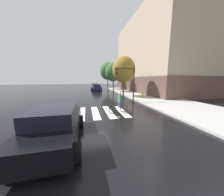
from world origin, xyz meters
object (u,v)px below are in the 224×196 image
sedan_near (56,125)px  street_tree_near (124,70)px  street_tree_far (108,71)px  sedan_far (95,86)px  fire_hydrant (142,94)px  manhole_cover (116,117)px  traffic_light_near (127,78)px  street_tree_mid (113,72)px  sedan_mid (96,87)px  cyclist (120,103)px

sedan_near → street_tree_near: street_tree_near is taller
street_tree_far → sedan_far: bearing=160.1°
fire_hydrant → street_tree_near: 4.75m
manhole_cover → street_tree_far: 23.97m
sedan_far → street_tree_near: street_tree_near is taller
traffic_light_near → street_tree_mid: bearing=84.8°
traffic_light_near → sedan_near: bearing=-127.8°
fire_hydrant → street_tree_near: size_ratio=0.12×
sedan_far → sedan_near: bearing=-97.8°
street_tree_near → street_tree_far: size_ratio=0.86×
manhole_cover → sedan_far: size_ratio=0.13×
fire_hydrant → sedan_mid: bearing=116.1°
traffic_light_near → street_tree_mid: street_tree_mid is taller
fire_hydrant → street_tree_mid: (-2.24, 9.25, 3.74)m
sedan_near → street_tree_mid: size_ratio=0.73×
traffic_light_near → street_tree_far: (1.00, 17.90, 2.06)m
traffic_light_near → street_tree_mid: 11.77m
sedan_far → fire_hydrant: (5.73, -16.75, -0.31)m
sedan_near → sedan_mid: 22.37m
sedan_far → cyclist: (0.26, -23.33, 0.00)m
manhole_cover → street_tree_mid: (3.82, 16.89, 4.27)m
street_tree_mid → street_tree_far: bearing=90.6°
cyclist → street_tree_near: street_tree_near is taller
sedan_near → cyclist: 5.40m
cyclist → street_tree_mid: bearing=78.5°
street_tree_near → fire_hydrant: bearing=-38.7°
fire_hydrant → street_tree_near: street_tree_near is taller
sedan_mid → fire_hydrant: 13.15m
manhole_cover → street_tree_far: size_ratio=0.09×
manhole_cover → sedan_far: sedan_far is taller
sedan_far → cyclist: 23.33m
cyclist → manhole_cover: bearing=-118.8°
street_tree_far → street_tree_mid: bearing=-89.4°
street_tree_near → street_tree_mid: (0.10, 7.38, 0.06)m
manhole_cover → sedan_near: bearing=-142.1°
street_tree_far → street_tree_near: bearing=-90.1°
street_tree_far → sedan_near: bearing=-105.4°
traffic_light_near → cyclist: bearing=-117.4°
sedan_mid → traffic_light_near: (2.48, -14.19, 2.03)m
sedan_near → sedan_far: bearing=82.2°
sedan_far → traffic_light_near: 19.39m
sedan_mid → street_tree_mid: (3.54, -2.56, 3.45)m
cyclist → traffic_light_near: 5.13m
street_tree_near → traffic_light_near: bearing=-102.8°
sedan_near → traffic_light_near: 10.18m
sedan_mid → sedan_far: (0.05, 4.94, 0.01)m
traffic_light_near → manhole_cover: bearing=-117.7°
sedan_far → street_tree_far: 5.47m
manhole_cover → fire_hydrant: size_ratio=0.82×
fire_hydrant → sedan_near: bearing=-132.6°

